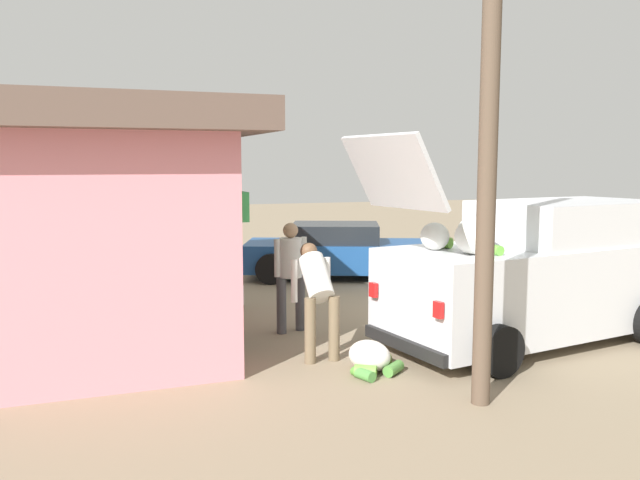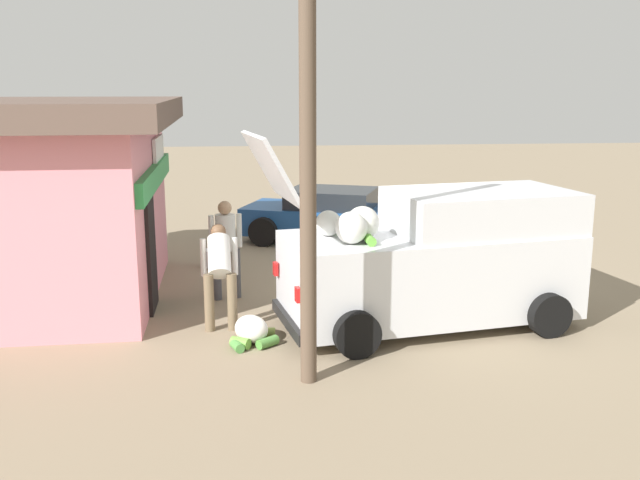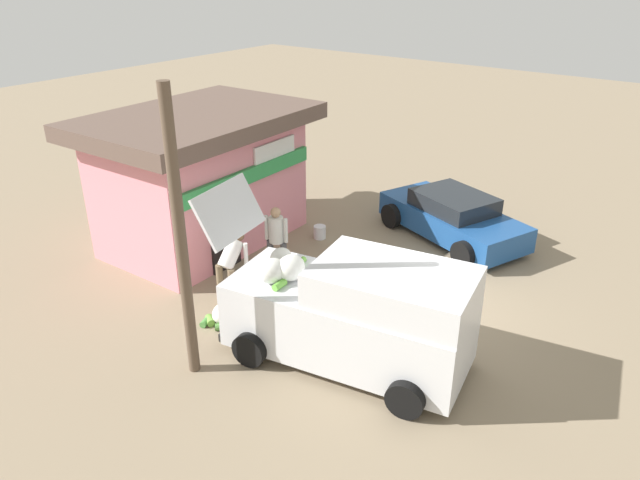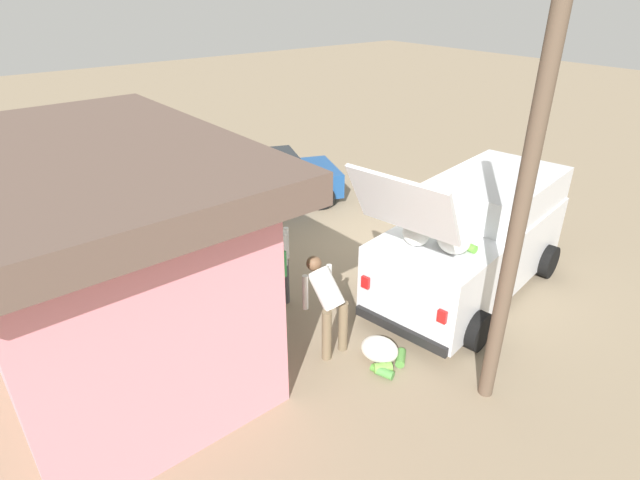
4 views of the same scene
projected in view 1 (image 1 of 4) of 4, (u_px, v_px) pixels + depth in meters
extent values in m
plane|color=gray|center=(449.00, 310.00, 11.63)|extent=(60.00, 60.00, 0.00)
cube|color=pink|center=(101.00, 241.00, 9.40)|extent=(4.82, 3.16, 2.97)
cube|color=green|center=(209.00, 198.00, 9.87)|extent=(4.49, 0.26, 0.36)
cube|color=black|center=(220.00, 277.00, 9.20)|extent=(0.90, 0.09, 2.00)
cube|color=white|center=(195.00, 177.00, 10.80)|extent=(1.50, 0.11, 0.60)
cube|color=brown|center=(97.00, 123.00, 9.20)|extent=(5.66, 4.00, 0.39)
cube|color=silver|center=(528.00, 288.00, 9.47)|extent=(2.54, 4.60, 1.25)
cube|color=silver|center=(570.00, 222.00, 9.76)|extent=(2.17, 2.96, 0.62)
cube|color=black|center=(626.00, 220.00, 10.39)|extent=(1.52, 0.35, 0.47)
cube|color=silver|center=(393.00, 172.00, 8.11)|extent=(1.69, 0.82, 0.93)
ellipsoid|color=silver|center=(476.00, 233.00, 8.78)|extent=(0.57, 0.48, 0.48)
ellipsoid|color=silver|center=(473.00, 237.00, 8.46)|extent=(0.54, 0.45, 0.45)
ellipsoid|color=silver|center=(435.00, 236.00, 8.89)|extent=(0.45, 0.38, 0.38)
cylinder|color=#66B43D|center=(493.00, 249.00, 8.47)|extent=(0.29, 0.14, 0.13)
cylinder|color=#66A934|center=(444.00, 242.00, 9.12)|extent=(0.26, 0.23, 0.15)
cylinder|color=#64A83D|center=(441.00, 242.00, 9.25)|extent=(0.27, 0.18, 0.12)
cube|color=black|center=(403.00, 345.00, 8.47)|extent=(1.70, 0.38, 0.16)
cube|color=red|center=(438.00, 310.00, 7.79)|extent=(0.15, 0.08, 0.20)
cube|color=red|center=(373.00, 290.00, 9.01)|extent=(0.15, 0.08, 0.20)
cylinder|color=black|center=(546.00, 298.00, 11.08)|extent=(0.33, 0.68, 0.65)
cylinder|color=black|center=(499.00, 351.00, 7.98)|extent=(0.33, 0.68, 0.65)
cylinder|color=black|center=(405.00, 318.00, 9.66)|extent=(0.33, 0.68, 0.65)
cube|color=#1E4C8C|center=(335.00, 256.00, 14.88)|extent=(3.03, 4.38, 0.63)
cube|color=#1E2328|center=(335.00, 233.00, 14.82)|extent=(2.09, 2.35, 0.42)
cylinder|color=black|center=(279.00, 257.00, 15.86)|extent=(0.44, 0.70, 0.66)
cylinder|color=black|center=(271.00, 269.00, 14.04)|extent=(0.44, 0.70, 0.66)
cylinder|color=black|center=(393.00, 257.00, 15.76)|extent=(0.44, 0.70, 0.66)
cylinder|color=black|center=(399.00, 270.00, 13.93)|extent=(0.44, 0.70, 0.66)
cylinder|color=#4C4C51|center=(300.00, 303.00, 10.18)|extent=(0.15, 0.15, 0.86)
cylinder|color=#4C4C51|center=(281.00, 306.00, 9.99)|extent=(0.15, 0.15, 0.86)
cylinder|color=silver|center=(291.00, 258.00, 10.00)|extent=(0.42, 0.42, 0.61)
sphere|color=tan|center=(291.00, 230.00, 9.95)|extent=(0.23, 0.23, 0.23)
cylinder|color=silver|center=(304.00, 255.00, 10.13)|extent=(0.09, 0.09, 0.58)
cylinder|color=silver|center=(277.00, 258.00, 9.86)|extent=(0.09, 0.09, 0.58)
cylinder|color=#726047|center=(310.00, 331.00, 8.50)|extent=(0.15, 0.15, 0.87)
cylinder|color=#726047|center=(334.00, 328.00, 8.62)|extent=(0.15, 0.15, 0.87)
cylinder|color=silver|center=(316.00, 277.00, 8.67)|extent=(0.68, 0.38, 0.68)
sphere|color=brown|center=(309.00, 251.00, 8.90)|extent=(0.24, 0.24, 0.24)
cylinder|color=silver|center=(294.00, 281.00, 8.78)|extent=(0.09, 0.09, 0.58)
cylinder|color=silver|center=(327.00, 278.00, 8.96)|extent=(0.09, 0.09, 0.58)
ellipsoid|color=silver|center=(369.00, 355.00, 8.23)|extent=(0.72, 0.65, 0.38)
cylinder|color=#6DA741|center=(366.00, 371.00, 7.96)|extent=(0.28, 0.31, 0.16)
cylinder|color=#509845|center=(365.00, 375.00, 7.86)|extent=(0.29, 0.22, 0.14)
cylinder|color=olive|center=(379.00, 360.00, 8.43)|extent=(0.17, 0.33, 0.15)
cylinder|color=#52903E|center=(394.00, 369.00, 8.09)|extent=(0.31, 0.34, 0.14)
cylinder|color=#4E9034|center=(362.00, 374.00, 7.94)|extent=(0.34, 0.20, 0.11)
cylinder|color=silver|center=(235.00, 295.00, 12.05)|extent=(0.32, 0.32, 0.35)
cylinder|color=brown|center=(487.00, 167.00, 6.82)|extent=(0.20, 0.20, 5.13)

